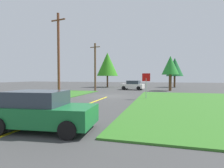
# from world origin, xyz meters

# --- Properties ---
(ground_plane) EXTENTS (120.00, 120.00, 0.00)m
(ground_plane) POSITION_xyz_m (0.00, 0.00, 0.00)
(ground_plane) COLOR #3F3F3F
(grass_verge_right) EXTENTS (12.00, 20.00, 0.08)m
(grass_verge_right) POSITION_xyz_m (9.50, -4.00, 0.04)
(grass_verge_right) COLOR #336E24
(grass_verge_right) RESTS_ON ground
(grass_verge_left) EXTENTS (12.00, 20.00, 0.08)m
(grass_verge_left) POSITION_xyz_m (-9.50, -4.00, 0.04)
(grass_verge_left) COLOR #336E24
(grass_verge_left) RESTS_ON ground
(lane_stripe_center) EXTENTS (0.20, 14.00, 0.01)m
(lane_stripe_center) POSITION_xyz_m (0.00, -8.00, 0.01)
(lane_stripe_center) COLOR yellow
(lane_stripe_center) RESTS_ON ground
(stop_sign) EXTENTS (0.79, 0.07, 2.59)m
(stop_sign) POSITION_xyz_m (4.36, -1.87, 1.83)
(stop_sign) COLOR #9EA0A8
(stop_sign) RESTS_ON ground
(car_behind_on_main_road) EXTENTS (4.22, 2.40, 1.62)m
(car_behind_on_main_road) POSITION_xyz_m (0.98, -13.44, 0.80)
(car_behind_on_main_road) COLOR #196B33
(car_behind_on_main_road) RESTS_ON ground
(car_approaching_junction) EXTENTS (4.13, 2.45, 1.62)m
(car_approaching_junction) POSITION_xyz_m (1.13, 11.12, 0.80)
(car_approaching_junction) COLOR white
(car_approaching_junction) RESTS_ON ground
(utility_pole_near) EXTENTS (1.79, 0.43, 8.95)m
(utility_pole_near) POSITION_xyz_m (-4.73, -3.06, 4.62)
(utility_pole_near) COLOR brown
(utility_pole_near) RESTS_ON ground
(utility_pole_mid) EXTENTS (1.79, 0.46, 7.70)m
(utility_pole_mid) POSITION_xyz_m (-4.44, 7.22, 3.96)
(utility_pole_mid) COLOR brown
(utility_pole_mid) RESTS_ON ground
(oak_tree_left) EXTENTS (4.71, 4.71, 7.71)m
(oak_tree_left) POSITION_xyz_m (-5.55, 17.98, 5.11)
(oak_tree_left) COLOR brown
(oak_tree_left) RESTS_ON ground
(pine_tree_center) EXTENTS (2.74, 2.74, 5.67)m
(pine_tree_center) POSITION_xyz_m (7.37, 10.41, 4.09)
(pine_tree_center) COLOR brown
(pine_tree_center) RESTS_ON ground
(oak_tree_right) EXTENTS (3.66, 3.66, 6.49)m
(oak_tree_right) POSITION_xyz_m (8.94, 21.47, 4.45)
(oak_tree_right) COLOR brown
(oak_tree_right) RESTS_ON ground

